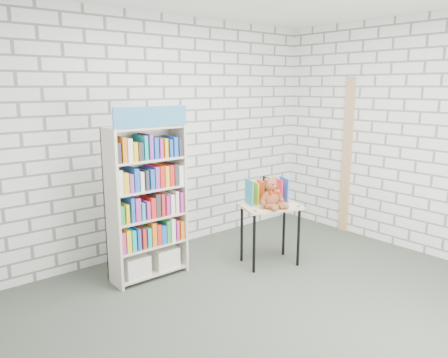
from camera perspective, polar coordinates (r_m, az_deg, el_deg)
ground at (r=4.24m, az=7.96°, el=-15.96°), size 4.50×4.50×0.00m
room_shell at (r=3.76m, az=8.76°, el=8.85°), size 4.52×4.02×2.81m
bookshelf at (r=4.56m, az=-10.06°, el=-2.93°), size 0.80×0.31×1.79m
display_table at (r=4.91m, az=6.06°, el=-4.47°), size 0.75×0.63×0.69m
table_books at (r=4.95m, az=5.58°, el=-1.60°), size 0.49×0.33×0.27m
teddy_bear at (r=4.75m, az=6.26°, el=-2.18°), size 0.31×0.29×0.33m
door_trim at (r=6.16m, az=15.75°, el=2.88°), size 0.05×0.12×2.10m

